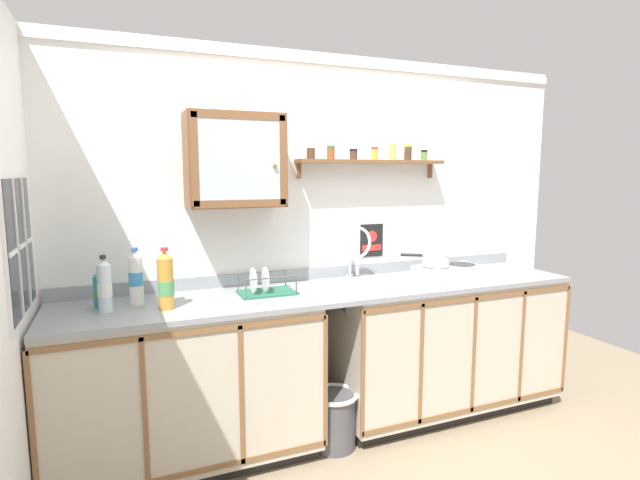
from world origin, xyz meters
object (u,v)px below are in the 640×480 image
Objects in this scene: bottle_opaque_white_0 at (136,278)px; trash_bin at (334,418)px; bottle_soda_green_3 at (166,285)px; wall_cabinet at (235,160)px; saucepan at (435,259)px; bottle_water_clear_1 at (105,286)px; sink at (364,284)px; bottle_detergent_teal_4 at (101,290)px; dish_rack at (265,288)px; warning_sign at (372,241)px; hot_plate_stove at (450,271)px; bottle_juice_amber_2 at (166,282)px.

bottle_opaque_white_0 is 1.44m from trash_bin.
wall_cabinet reaches higher than bottle_soda_green_3.
bottle_soda_green_3 is at bearing 168.09° from trash_bin.
saucepan is 1.02× the size of bottle_water_clear_1.
sink reaches higher than bottle_detergent_teal_4.
bottle_opaque_white_0 is 0.88m from wall_cabinet.
bottle_water_clear_1 is 1.27× the size of bottle_soda_green_3.
dish_rack is at bearing 3.90° from bottle_water_clear_1.
bottle_detergent_teal_4 is at bearing 168.69° from trash_bin.
warning_sign is at bearing 7.53° from wall_cabinet.
warning_sign is at bearing 8.85° from bottle_opaque_white_0.
bottle_water_clear_1 is at bearing -177.58° from sink.
saucepan reaches higher than hot_plate_stove.
hot_plate_stove is 2.02× the size of warning_sign.
hot_plate_stove is at bearing -0.73° from bottle_opaque_white_0.
hot_plate_stove is 1.53× the size of saucepan.
hot_plate_stove is at bearing 11.74° from trash_bin.
warning_sign reaches higher than hot_plate_stove.
warning_sign reaches higher than dish_rack.
warning_sign is at bearing 11.15° from bottle_soda_green_3.
bottle_juice_amber_2 is at bearing -11.50° from bottle_water_clear_1.
bottle_opaque_white_0 is 1.06× the size of bottle_water_clear_1.
saucepan is 0.92× the size of dish_rack.
bottle_soda_green_3 is 0.41× the size of wall_cabinet.
wall_cabinet is (0.45, 0.26, 0.64)m from bottle_juice_amber_2.
saucepan is at bearing -0.66° from bottle_detergent_teal_4.
bottle_detergent_teal_4 is 1.04m from wall_cabinet.
bottle_detergent_teal_4 is (-0.33, 0.06, -0.01)m from bottle_soda_green_3.
bottle_soda_green_3 reaches higher than dish_rack.
hot_plate_stove is 1.47× the size of bottle_opaque_white_0.
trash_bin is (0.36, -0.21, -0.80)m from dish_rack.
trash_bin is (1.26, -0.25, -0.86)m from bottle_detergent_teal_4.
bottle_juice_amber_2 is 1.31m from trash_bin.
warning_sign is (1.43, 0.28, 0.14)m from bottle_soda_green_3.
dish_rack is at bearing -2.85° from bottle_detergent_teal_4.
hot_plate_stove is 1.29m from trash_bin.
bottle_water_clear_1 reaches higher than hot_plate_stove.
warning_sign is (0.87, 0.27, 0.21)m from dish_rack.
trash_bin is at bearing -34.97° from wall_cabinet.
warning_sign is at bearing 150.53° from hot_plate_stove.
saucepan is 2.13m from bottle_detergent_teal_4.
bottle_detergent_teal_4 is (-2.13, 0.02, -0.03)m from saucepan.
bottle_juice_amber_2 is 1.43× the size of warning_sign.
dish_rack is 0.90m from trash_bin.
hot_plate_stove is (0.68, -0.01, 0.04)m from sink.
warning_sign is 1.22m from trash_bin.
dish_rack is (0.87, 0.06, -0.10)m from bottle_water_clear_1.
hot_plate_stove is at bearing 3.49° from bottle_juice_amber_2.
bottle_soda_green_3 is (-1.91, -0.01, 0.07)m from hot_plate_stove.
hot_plate_stove is 1.91m from bottle_soda_green_3.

